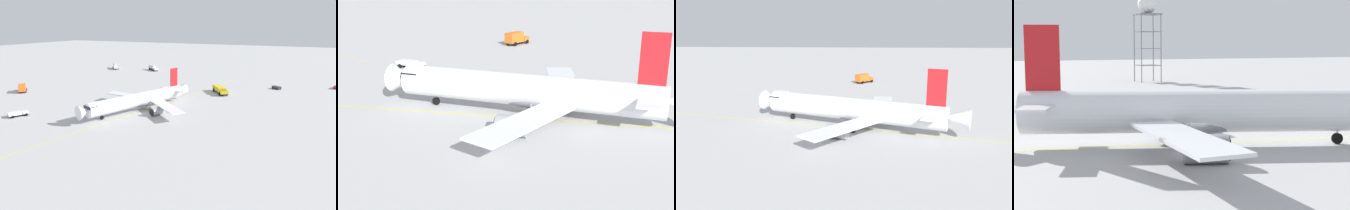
{
  "view_description": "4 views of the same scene",
  "coord_description": "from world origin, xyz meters",
  "views": [
    {
      "loc": [
        73.55,
        45.5,
        25.65
      ],
      "look_at": [
        4.94,
        13.63,
        3.79
      ],
      "focal_mm": 29.85,
      "sensor_mm": 36.0,
      "label": 1
    },
    {
      "loc": [
        6.3,
        55.83,
        18.42
      ],
      "look_at": [
        4.94,
        13.63,
        5.0
      ],
      "focal_mm": 46.43,
      "sensor_mm": 36.0,
      "label": 2
    },
    {
      "loc": [
        -0.5,
        63.14,
        17.61
      ],
      "look_at": [
        3.61,
        0.28,
        3.68
      ],
      "focal_mm": 36.09,
      "sensor_mm": 36.0,
      "label": 3
    },
    {
      "loc": [
        -20.13,
        -39.5,
        9.55
      ],
      "look_at": [
        4.94,
        13.63,
        2.6
      ],
      "focal_mm": 53.17,
      "sensor_mm": 36.0,
      "label": 4
    }
  ],
  "objects": [
    {
      "name": "taxiway_centreline",
      "position": [
        4.4,
        3.04,
        0.0
      ],
      "size": [
        143.23,
        35.25,
        0.01
      ],
      "rotation": [
        0.0,
        0.0,
        6.04
      ],
      "color": "yellow",
      "rests_on": "ground_plane"
    },
    {
      "name": "airliner_main",
      "position": [
        1.57,
        2.5,
        3.17
      ],
      "size": [
        39.22,
        32.93,
        11.53
      ],
      "rotation": [
        0.0,
        0.0,
        5.91
      ],
      "color": "white",
      "rests_on": "ground_plane"
    },
    {
      "name": "ground_plane",
      "position": [
        0.0,
        0.0,
        0.0
      ],
      "size": [
        600.0,
        600.0,
        0.0
      ],
      "primitive_type": "plane",
      "color": "#B2B2B2"
    },
    {
      "name": "radar_tower",
      "position": [
        28.9,
        86.21,
        19.14
      ],
      "size": [
        6.36,
        6.36,
        23.32
      ],
      "color": "slate",
      "rests_on": "ground_plane"
    }
  ]
}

